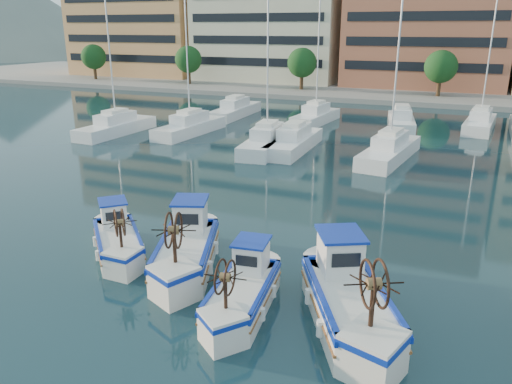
# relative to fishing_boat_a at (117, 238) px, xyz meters

# --- Properties ---
(ground) EXTENTS (300.00, 300.00, 0.00)m
(ground) POSITION_rel_fishing_boat_a_xyz_m (4.28, -1.32, -0.69)
(ground) COLOR #193641
(ground) RESTS_ON ground
(waterfront) EXTENTS (180.00, 40.00, 25.60)m
(waterfront) POSITION_rel_fishing_boat_a_xyz_m (13.51, 63.72, 10.40)
(waterfront) COLOR gray
(waterfront) RESTS_ON ground
(yacht_marina) EXTENTS (38.35, 23.16, 11.50)m
(yacht_marina) POSITION_rel_fishing_boat_a_xyz_m (0.67, 25.95, -0.17)
(yacht_marina) COLOR white
(yacht_marina) RESTS_ON ground
(fishing_boat_a) EXTENTS (3.87, 3.90, 2.52)m
(fishing_boat_a) POSITION_rel_fishing_boat_a_xyz_m (0.00, 0.00, 0.00)
(fishing_boat_a) COLOR silver
(fishing_boat_a) RESTS_ON ground
(fishing_boat_b) EXTENTS (3.50, 5.01, 3.02)m
(fishing_boat_b) POSITION_rel_fishing_boat_a_xyz_m (3.22, 0.07, 0.14)
(fishing_boat_b) COLOR silver
(fishing_boat_b) RESTS_ON ground
(fishing_boat_c) EXTENTS (2.22, 4.23, 2.57)m
(fishing_boat_c) POSITION_rel_fishing_boat_a_xyz_m (6.46, -1.76, 0.01)
(fishing_boat_c) COLOR silver
(fishing_boat_c) RESTS_ON ground
(fishing_boat_d) EXTENTS (4.18, 5.30, 3.21)m
(fishing_boat_d) POSITION_rel_fishing_boat_a_xyz_m (9.76, -1.21, 0.19)
(fishing_boat_d) COLOR silver
(fishing_boat_d) RESTS_ON ground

